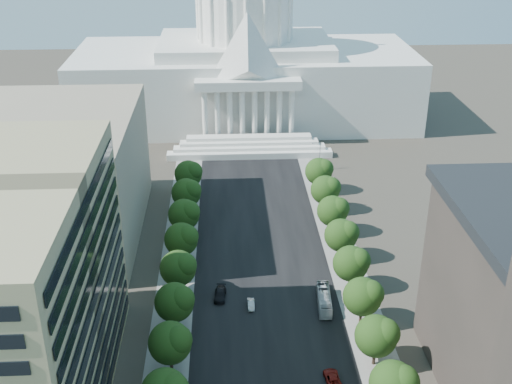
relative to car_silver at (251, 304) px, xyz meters
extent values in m
cube|color=black|center=(3.16, 23.76, -0.65)|extent=(30.00, 260.00, 0.01)
cube|color=gray|center=(-15.84, 23.76, -0.65)|extent=(8.00, 260.00, 0.02)
cube|color=gray|center=(22.16, 23.76, -0.65)|extent=(8.00, 260.00, 0.02)
cube|color=white|center=(3.16, 118.76, 11.85)|extent=(120.00, 50.00, 25.00)
cube|color=white|center=(3.16, 118.76, 26.35)|extent=(60.00, 40.00, 4.00)
cube|color=white|center=(3.16, 91.76, 19.85)|extent=(34.00, 8.00, 3.00)
cylinder|color=white|center=(3.16, 118.76, 36.35)|extent=(32.00, 32.00, 16.00)
cube|color=gray|center=(-44.84, 33.76, 14.35)|extent=(38.00, 52.00, 30.00)
cylinder|color=#33261C|center=(-14.84, -18.24, 0.82)|extent=(0.56, 0.56, 2.94)
sphere|color=black|center=(-14.84, -18.24, 5.52)|extent=(7.60, 7.60, 7.60)
sphere|color=black|center=(-13.51, -19.00, 6.66)|extent=(5.32, 5.32, 5.32)
cylinder|color=#33261C|center=(-14.84, -6.24, 0.82)|extent=(0.56, 0.56, 2.94)
sphere|color=black|center=(-14.84, -6.24, 5.52)|extent=(7.60, 7.60, 7.60)
sphere|color=black|center=(-13.51, -7.00, 6.66)|extent=(5.32, 5.32, 5.32)
cylinder|color=#33261C|center=(-14.84, 5.76, 0.82)|extent=(0.56, 0.56, 2.94)
sphere|color=black|center=(-14.84, 5.76, 5.52)|extent=(7.60, 7.60, 7.60)
sphere|color=black|center=(-13.51, 5.00, 6.66)|extent=(5.32, 5.32, 5.32)
cylinder|color=#33261C|center=(-14.84, 17.76, 0.82)|extent=(0.56, 0.56, 2.94)
sphere|color=black|center=(-14.84, 17.76, 5.52)|extent=(7.60, 7.60, 7.60)
sphere|color=black|center=(-13.51, 17.00, 6.66)|extent=(5.32, 5.32, 5.32)
cylinder|color=#33261C|center=(-14.84, 29.76, 0.82)|extent=(0.56, 0.56, 2.94)
sphere|color=black|center=(-14.84, 29.76, 5.52)|extent=(7.60, 7.60, 7.60)
sphere|color=black|center=(-13.51, 29.00, 6.66)|extent=(5.32, 5.32, 5.32)
cylinder|color=#33261C|center=(-14.84, 41.76, 0.82)|extent=(0.56, 0.56, 2.94)
sphere|color=black|center=(-14.84, 41.76, 5.52)|extent=(7.60, 7.60, 7.60)
sphere|color=black|center=(-13.51, 41.00, 6.66)|extent=(5.32, 5.32, 5.32)
cylinder|color=#33261C|center=(-14.84, 53.76, 0.82)|extent=(0.56, 0.56, 2.94)
sphere|color=black|center=(-14.84, 53.76, 5.52)|extent=(7.60, 7.60, 7.60)
sphere|color=black|center=(-13.51, 53.00, 6.66)|extent=(5.32, 5.32, 5.32)
sphere|color=black|center=(21.16, -30.24, 5.52)|extent=(7.60, 7.60, 7.60)
sphere|color=black|center=(22.49, -31.00, 6.66)|extent=(5.32, 5.32, 5.32)
cylinder|color=#33261C|center=(21.16, -18.24, 0.82)|extent=(0.56, 0.56, 2.94)
sphere|color=black|center=(21.16, -18.24, 5.52)|extent=(7.60, 7.60, 7.60)
sphere|color=black|center=(22.49, -19.00, 6.66)|extent=(5.32, 5.32, 5.32)
cylinder|color=#33261C|center=(21.16, -6.24, 0.82)|extent=(0.56, 0.56, 2.94)
sphere|color=black|center=(21.16, -6.24, 5.52)|extent=(7.60, 7.60, 7.60)
sphere|color=black|center=(22.49, -7.00, 6.66)|extent=(5.32, 5.32, 5.32)
cylinder|color=#33261C|center=(21.16, 5.76, 0.82)|extent=(0.56, 0.56, 2.94)
sphere|color=black|center=(21.16, 5.76, 5.52)|extent=(7.60, 7.60, 7.60)
sphere|color=black|center=(22.49, 5.00, 6.66)|extent=(5.32, 5.32, 5.32)
cylinder|color=#33261C|center=(21.16, 17.76, 0.82)|extent=(0.56, 0.56, 2.94)
sphere|color=black|center=(21.16, 17.76, 5.52)|extent=(7.60, 7.60, 7.60)
sphere|color=black|center=(22.49, 17.00, 6.66)|extent=(5.32, 5.32, 5.32)
cylinder|color=#33261C|center=(21.16, 29.76, 0.82)|extent=(0.56, 0.56, 2.94)
sphere|color=black|center=(21.16, 29.76, 5.52)|extent=(7.60, 7.60, 7.60)
sphere|color=black|center=(22.49, 29.00, 6.66)|extent=(5.32, 5.32, 5.32)
cylinder|color=#33261C|center=(21.16, 41.76, 0.82)|extent=(0.56, 0.56, 2.94)
sphere|color=black|center=(21.16, 41.76, 5.52)|extent=(7.60, 7.60, 7.60)
sphere|color=black|center=(22.49, 41.00, 6.66)|extent=(5.32, 5.32, 5.32)
cylinder|color=#33261C|center=(21.16, 53.76, 0.82)|extent=(0.56, 0.56, 2.94)
sphere|color=black|center=(21.16, 53.76, 5.52)|extent=(7.60, 7.60, 7.60)
sphere|color=black|center=(22.49, 53.00, 6.66)|extent=(5.32, 5.32, 5.32)
cylinder|color=gray|center=(22.46, -31.24, 8.15)|extent=(2.40, 0.14, 0.14)
sphere|color=gray|center=(21.36, -31.24, 8.05)|extent=(0.44, 0.44, 0.44)
cylinder|color=gray|center=(23.66, -6.24, 3.85)|extent=(0.18, 0.18, 9.00)
cylinder|color=gray|center=(22.46, -6.24, 8.15)|extent=(2.40, 0.14, 0.14)
sphere|color=gray|center=(21.36, -6.24, 8.05)|extent=(0.44, 0.44, 0.44)
cylinder|color=gray|center=(23.66, 18.76, 3.85)|extent=(0.18, 0.18, 9.00)
cylinder|color=gray|center=(22.46, 18.76, 8.15)|extent=(2.40, 0.14, 0.14)
sphere|color=gray|center=(21.36, 18.76, 8.05)|extent=(0.44, 0.44, 0.44)
cylinder|color=gray|center=(23.66, 43.76, 3.85)|extent=(0.18, 0.18, 9.00)
cylinder|color=gray|center=(22.46, 43.76, 8.15)|extent=(2.40, 0.14, 0.14)
sphere|color=gray|center=(21.36, 43.76, 8.05)|extent=(0.44, 0.44, 0.44)
cylinder|color=gray|center=(23.66, 68.76, 3.85)|extent=(0.18, 0.18, 9.00)
cylinder|color=gray|center=(22.46, 68.76, 8.15)|extent=(2.40, 0.14, 0.14)
sphere|color=gray|center=(21.36, 68.76, 8.05)|extent=(0.44, 0.44, 0.44)
imported|color=#B0B3B8|center=(0.00, 0.00, 0.00)|extent=(1.42, 3.95, 1.30)
imported|color=maroon|center=(13.06, -22.51, 0.10)|extent=(2.95, 5.61, 1.50)
imported|color=black|center=(-6.27, 3.64, 0.18)|extent=(2.83, 5.88, 1.65)
imported|color=silver|center=(14.88, -0.24, 0.84)|extent=(3.29, 10.85, 2.98)
camera|label=1|loc=(-4.54, -107.52, 76.76)|focal=45.00mm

